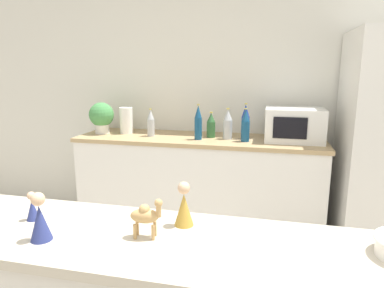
{
  "coord_description": "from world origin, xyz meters",
  "views": [
    {
      "loc": [
        0.36,
        -0.56,
        1.53
      ],
      "look_at": [
        -0.1,
        1.42,
        1.09
      ],
      "focal_mm": 32.0,
      "sensor_mm": 36.0,
      "label": 1
    }
  ],
  "objects": [
    {
      "name": "wise_man_figurine_purple",
      "position": [
        0.07,
        0.58,
        1.04
      ],
      "size": [
        0.07,
        0.07,
        0.17
      ],
      "color": "#B28933",
      "rests_on": "bar_counter"
    },
    {
      "name": "potted_plant",
      "position": [
        -1.2,
        2.38,
        1.1
      ],
      "size": [
        0.23,
        0.23,
        0.3
      ],
      "color": "silver",
      "rests_on": "back_counter"
    },
    {
      "name": "back_bottle_4",
      "position": [
        -0.7,
        2.35,
        1.05
      ],
      "size": [
        0.07,
        0.07,
        0.25
      ],
      "color": "#B2B7BC",
      "rests_on": "back_counter"
    },
    {
      "name": "camel_figurine",
      "position": [
        -0.03,
        0.45,
        1.05
      ],
      "size": [
        0.11,
        0.06,
        0.14
      ],
      "color": "tan",
      "rests_on": "bar_counter"
    },
    {
      "name": "microwave",
      "position": [
        0.56,
        2.42,
        1.07
      ],
      "size": [
        0.48,
        0.37,
        0.28
      ],
      "color": "white",
      "rests_on": "back_counter"
    },
    {
      "name": "wall_back",
      "position": [
        0.0,
        2.73,
        1.27
      ],
      "size": [
        8.0,
        0.06,
        2.55
      ],
      "color": "silver",
      "rests_on": "ground_plane"
    },
    {
      "name": "paper_towel_roll",
      "position": [
        -0.98,
        2.44,
        1.06
      ],
      "size": [
        0.12,
        0.12,
        0.25
      ],
      "color": "white",
      "rests_on": "back_counter"
    },
    {
      "name": "back_bottle_3",
      "position": [
        0.16,
        2.31,
        1.07
      ],
      "size": [
        0.07,
        0.07,
        0.28
      ],
      "color": "navy",
      "rests_on": "back_counter"
    },
    {
      "name": "back_bottle_5",
      "position": [
        -0.25,
        2.3,
        1.08
      ],
      "size": [
        0.06,
        0.06,
        0.31
      ],
      "color": "navy",
      "rests_on": "back_counter"
    },
    {
      "name": "back_bottle_1",
      "position": [
        -0.15,
        2.42,
        1.04
      ],
      "size": [
        0.08,
        0.08,
        0.23
      ],
      "color": "#2D6033",
      "rests_on": "back_counter"
    },
    {
      "name": "back_bottle_2",
      "position": [
        0.15,
        2.43,
        1.08
      ],
      "size": [
        0.07,
        0.07,
        0.31
      ],
      "color": "navy",
      "rests_on": "back_counter"
    },
    {
      "name": "back_bottle_0",
      "position": [
        0.0,
        2.38,
        1.06
      ],
      "size": [
        0.08,
        0.08,
        0.27
      ],
      "color": "#B2B7BC",
      "rests_on": "back_counter"
    },
    {
      "name": "wise_man_figurine_blue",
      "position": [
        -0.37,
        0.36,
        1.04
      ],
      "size": [
        0.07,
        0.07,
        0.17
      ],
      "color": "navy",
      "rests_on": "bar_counter"
    },
    {
      "name": "back_counter",
      "position": [
        -0.26,
        2.4,
        0.47
      ],
      "size": [
        2.21,
        0.63,
        0.93
      ],
      "color": "white",
      "rests_on": "ground_plane"
    },
    {
      "name": "wise_man_figurine_crimson",
      "position": [
        -0.51,
        0.49,
        1.01
      ],
      "size": [
        0.05,
        0.05,
        0.11
      ],
      "color": "navy",
      "rests_on": "bar_counter"
    }
  ]
}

